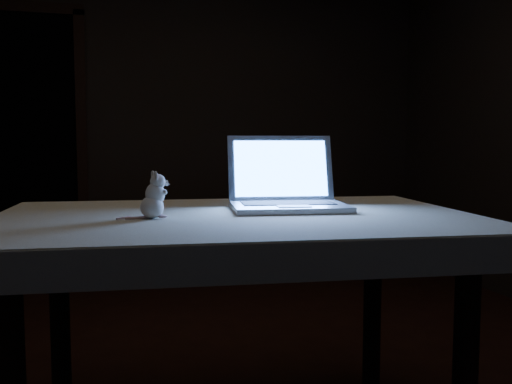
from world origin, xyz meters
name	(u,v)px	position (x,y,z in m)	size (l,w,h in m)	color
back_wall	(160,116)	(0.00, 2.50, 1.30)	(4.50, 0.04, 2.60)	black
doorway	(14,145)	(-1.10, 2.50, 1.06)	(1.06, 0.36, 2.13)	black
table	(236,332)	(-0.07, -0.26, 0.41)	(1.55, 0.99, 0.83)	black
tablecloth	(208,230)	(-0.17, -0.24, 0.79)	(1.65, 1.10, 0.10)	beige
laptop	(290,171)	(0.15, -0.19, 0.98)	(0.42, 0.37, 0.29)	#A7A7AB
plush_mouse	(152,195)	(-0.36, -0.28, 0.92)	(0.11, 0.11, 0.16)	white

